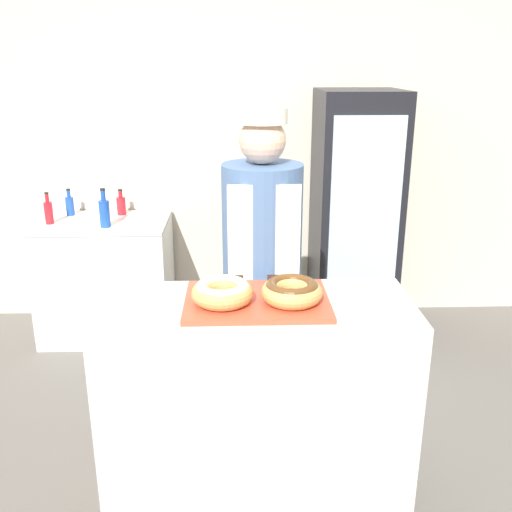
{
  "coord_description": "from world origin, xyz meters",
  "views": [
    {
      "loc": [
        -0.08,
        -2.23,
        1.95
      ],
      "look_at": [
        0.0,
        0.1,
        1.16
      ],
      "focal_mm": 40.0,
      "sensor_mm": 36.0,
      "label": 1
    }
  ],
  "objects_px": {
    "brownie_back_right": "(277,281)",
    "bottle_red": "(49,212)",
    "serving_tray": "(257,301)",
    "donut_chocolate_glaze": "(292,290)",
    "donut_light_glaze": "(222,291)",
    "baker_person": "(262,272)",
    "bottle_blue": "(70,205)",
    "beverage_fridge": "(354,217)",
    "chest_freezer": "(107,277)",
    "brownie_back_left": "(234,282)",
    "bottle_red_b": "(121,205)",
    "bottle_blue_b": "(105,212)"
  },
  "relations": [
    {
      "from": "brownie_back_right",
      "to": "donut_light_glaze",
      "type": "bearing_deg",
      "value": -141.73
    },
    {
      "from": "donut_chocolate_glaze",
      "to": "chest_freezer",
      "type": "relative_size",
      "value": 0.28
    },
    {
      "from": "baker_person",
      "to": "bottle_red_b",
      "type": "height_order",
      "value": "baker_person"
    },
    {
      "from": "beverage_fridge",
      "to": "bottle_blue_b",
      "type": "height_order",
      "value": "beverage_fridge"
    },
    {
      "from": "donut_chocolate_glaze",
      "to": "brownie_back_left",
      "type": "bearing_deg",
      "value": 141.73
    },
    {
      "from": "donut_chocolate_glaze",
      "to": "donut_light_glaze",
      "type": "bearing_deg",
      "value": 180.0
    },
    {
      "from": "chest_freezer",
      "to": "bottle_red",
      "type": "bearing_deg",
      "value": -172.6
    },
    {
      "from": "serving_tray",
      "to": "chest_freezer",
      "type": "bearing_deg",
      "value": 120.94
    },
    {
      "from": "serving_tray",
      "to": "chest_freezer",
      "type": "distance_m",
      "value": 2.11
    },
    {
      "from": "donut_chocolate_glaze",
      "to": "bottle_blue_b",
      "type": "relative_size",
      "value": 0.95
    },
    {
      "from": "donut_light_glaze",
      "to": "bottle_red",
      "type": "distance_m",
      "value": 2.15
    },
    {
      "from": "donut_chocolate_glaze",
      "to": "baker_person",
      "type": "height_order",
      "value": "baker_person"
    },
    {
      "from": "donut_light_glaze",
      "to": "bottle_red",
      "type": "xyz_separation_m",
      "value": [
        -1.26,
        1.74,
        -0.09
      ]
    },
    {
      "from": "brownie_back_left",
      "to": "bottle_red",
      "type": "distance_m",
      "value": 2.02
    },
    {
      "from": "bottle_blue_b",
      "to": "donut_light_glaze",
      "type": "bearing_deg",
      "value": -62.74
    },
    {
      "from": "serving_tray",
      "to": "donut_chocolate_glaze",
      "type": "height_order",
      "value": "donut_chocolate_glaze"
    },
    {
      "from": "chest_freezer",
      "to": "bottle_blue_b",
      "type": "distance_m",
      "value": 0.56
    },
    {
      "from": "donut_light_glaze",
      "to": "serving_tray",
      "type": "bearing_deg",
      "value": 14.14
    },
    {
      "from": "brownie_back_left",
      "to": "brownie_back_right",
      "type": "bearing_deg",
      "value": 0.0
    },
    {
      "from": "donut_chocolate_glaze",
      "to": "chest_freezer",
      "type": "height_order",
      "value": "donut_chocolate_glaze"
    },
    {
      "from": "brownie_back_right",
      "to": "chest_freezer",
      "type": "bearing_deg",
      "value": 125.71
    },
    {
      "from": "baker_person",
      "to": "bottle_blue",
      "type": "xyz_separation_m",
      "value": [
        -1.37,
        1.39,
        0.03
      ]
    },
    {
      "from": "baker_person",
      "to": "brownie_back_right",
      "type": "bearing_deg",
      "value": -82.69
    },
    {
      "from": "bottle_red",
      "to": "bottle_red_b",
      "type": "height_order",
      "value": "bottle_red"
    },
    {
      "from": "brownie_back_right",
      "to": "bottle_red",
      "type": "relative_size",
      "value": 0.38
    },
    {
      "from": "brownie_back_left",
      "to": "baker_person",
      "type": "relative_size",
      "value": 0.05
    },
    {
      "from": "donut_chocolate_glaze",
      "to": "bottle_blue",
      "type": "height_order",
      "value": "donut_chocolate_glaze"
    },
    {
      "from": "bottle_blue_b",
      "to": "chest_freezer",
      "type": "bearing_deg",
      "value": 111.89
    },
    {
      "from": "baker_person",
      "to": "beverage_fridge",
      "type": "xyz_separation_m",
      "value": [
        0.72,
        1.19,
        -0.03
      ]
    },
    {
      "from": "bottle_red_b",
      "to": "beverage_fridge",
      "type": "bearing_deg",
      "value": -6.64
    },
    {
      "from": "chest_freezer",
      "to": "bottle_blue_b",
      "type": "bearing_deg",
      "value": -68.11
    },
    {
      "from": "donut_chocolate_glaze",
      "to": "baker_person",
      "type": "distance_m",
      "value": 0.6
    },
    {
      "from": "baker_person",
      "to": "bottle_red_b",
      "type": "distance_m",
      "value": 1.71
    },
    {
      "from": "brownie_back_left",
      "to": "donut_chocolate_glaze",
      "type": "bearing_deg",
      "value": -38.27
    },
    {
      "from": "brownie_back_right",
      "to": "bottle_blue_b",
      "type": "distance_m",
      "value": 1.81
    },
    {
      "from": "donut_light_glaze",
      "to": "bottle_red_b",
      "type": "distance_m",
      "value": 2.13
    },
    {
      "from": "baker_person",
      "to": "beverage_fridge",
      "type": "height_order",
      "value": "beverage_fridge"
    },
    {
      "from": "brownie_back_left",
      "to": "beverage_fridge",
      "type": "xyz_separation_m",
      "value": [
        0.87,
        1.59,
        -0.13
      ]
    },
    {
      "from": "serving_tray",
      "to": "chest_freezer",
      "type": "height_order",
      "value": "serving_tray"
    },
    {
      "from": "chest_freezer",
      "to": "bottle_blue",
      "type": "xyz_separation_m",
      "value": [
        -0.27,
        0.19,
        0.51
      ]
    },
    {
      "from": "serving_tray",
      "to": "baker_person",
      "type": "bearing_deg",
      "value": 85.04
    },
    {
      "from": "serving_tray",
      "to": "donut_chocolate_glaze",
      "type": "xyz_separation_m",
      "value": [
        0.14,
        -0.04,
        0.06
      ]
    },
    {
      "from": "bottle_red",
      "to": "bottle_blue",
      "type": "relative_size",
      "value": 1.13
    },
    {
      "from": "serving_tray",
      "to": "baker_person",
      "type": "xyz_separation_m",
      "value": [
        0.05,
        0.55,
        -0.07
      ]
    },
    {
      "from": "donut_chocolate_glaze",
      "to": "brownie_back_right",
      "type": "distance_m",
      "value": 0.2
    },
    {
      "from": "baker_person",
      "to": "bottle_blue",
      "type": "distance_m",
      "value": 1.95
    },
    {
      "from": "beverage_fridge",
      "to": "bottle_red_b",
      "type": "height_order",
      "value": "beverage_fridge"
    },
    {
      "from": "brownie_back_left",
      "to": "brownie_back_right",
      "type": "distance_m",
      "value": 0.19
    },
    {
      "from": "bottle_blue_b",
      "to": "donut_chocolate_glaze",
      "type": "bearing_deg",
      "value": -55.33
    },
    {
      "from": "chest_freezer",
      "to": "bottle_blue",
      "type": "relative_size",
      "value": 4.66
    }
  ]
}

